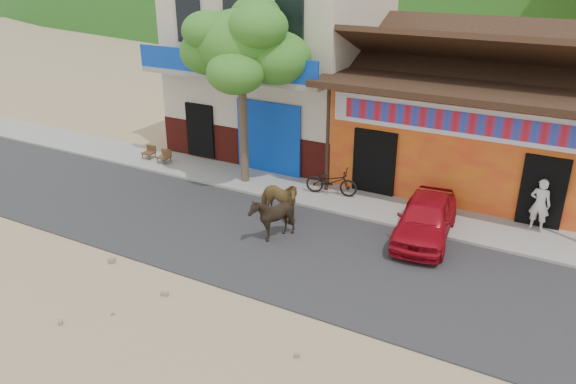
# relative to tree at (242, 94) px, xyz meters

# --- Properties ---
(ground) EXTENTS (120.00, 120.00, 0.00)m
(ground) POSITION_rel_tree_xyz_m (4.60, -5.80, -3.12)
(ground) COLOR #9E825B
(ground) RESTS_ON ground
(road) EXTENTS (60.00, 5.00, 0.04)m
(road) POSITION_rel_tree_xyz_m (4.60, -3.30, -3.10)
(road) COLOR #28282B
(road) RESTS_ON ground
(sidewalk) EXTENTS (60.00, 2.00, 0.12)m
(sidewalk) POSITION_rel_tree_xyz_m (4.60, 0.20, -3.06)
(sidewalk) COLOR gray
(sidewalk) RESTS_ON ground
(dance_club) EXTENTS (8.00, 6.00, 3.60)m
(dance_club) POSITION_rel_tree_xyz_m (6.60, 4.20, -1.32)
(dance_club) COLOR orange
(dance_club) RESTS_ON ground
(cafe_building) EXTENTS (7.00, 6.00, 7.00)m
(cafe_building) POSITION_rel_tree_xyz_m (-0.90, 4.20, 0.38)
(cafe_building) COLOR beige
(cafe_building) RESTS_ON ground
(tree) EXTENTS (3.00, 3.00, 6.00)m
(tree) POSITION_rel_tree_xyz_m (0.00, 0.00, 0.00)
(tree) COLOR #2D721E
(tree) RESTS_ON sidewalk
(cow_tan) EXTENTS (1.49, 0.76, 1.22)m
(cow_tan) POSITION_rel_tree_xyz_m (2.42, -1.90, -2.47)
(cow_tan) COLOR olive
(cow_tan) RESTS_ON road
(cow_dark) EXTENTS (1.48, 1.41, 1.29)m
(cow_dark) POSITION_rel_tree_xyz_m (2.91, -3.10, -2.44)
(cow_dark) COLOR black
(cow_dark) RESTS_ON road
(red_car) EXTENTS (1.80, 3.66, 1.20)m
(red_car) POSITION_rel_tree_xyz_m (6.55, -1.00, -2.48)
(red_car) COLOR #AC0C1A
(red_car) RESTS_ON road
(scooter) EXTENTS (1.77, 0.89, 0.89)m
(scooter) POSITION_rel_tree_xyz_m (3.10, 0.34, -2.56)
(scooter) COLOR black
(scooter) RESTS_ON sidewalk
(pedestrian) EXTENTS (0.59, 0.42, 1.52)m
(pedestrian) POSITION_rel_tree_xyz_m (9.20, 0.90, -2.24)
(pedestrian) COLOR white
(pedestrian) RESTS_ON sidewalk
(cafe_chair_left) EXTENTS (0.46, 0.46, 0.90)m
(cafe_chair_left) POSITION_rel_tree_xyz_m (-3.57, 0.00, -2.55)
(cafe_chair_left) COLOR #4E2C1A
(cafe_chair_left) RESTS_ON sidewalk
(cafe_chair_right) EXTENTS (0.44, 0.44, 0.89)m
(cafe_chair_right) POSITION_rel_tree_xyz_m (-4.40, 0.10, -2.55)
(cafe_chair_right) COLOR #462B17
(cafe_chair_right) RESTS_ON sidewalk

